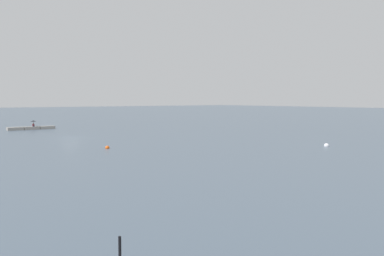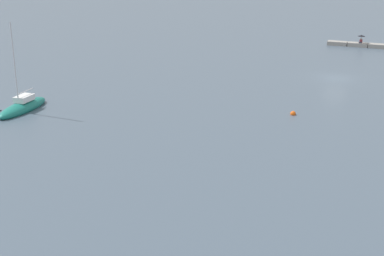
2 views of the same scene
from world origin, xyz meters
name	(u,v)px [view 1 (image 1 of 2)]	position (x,y,z in m)	size (l,w,h in m)	color
ground_plane	(71,138)	(0.00, 0.00, 0.00)	(500.00, 500.00, 0.00)	#475666
seawall_pier	(31,128)	(0.00, -21.78, 0.30)	(9.11, 1.47, 0.60)	gray
person_seated_maroon_left	(33,125)	(-0.40, -21.69, 0.85)	(0.47, 0.65, 0.73)	#1E2333
umbrella_open_black	(33,121)	(-0.41, -21.77, 1.70)	(1.15, 1.15, 1.26)	black
mooring_buoy_near	(326,146)	(-21.95, 31.25, 0.11)	(0.64, 0.64, 0.64)	white
mooring_buoy_mid	(107,148)	(1.45, 16.29, 0.09)	(0.54, 0.54, 0.54)	#EA5914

